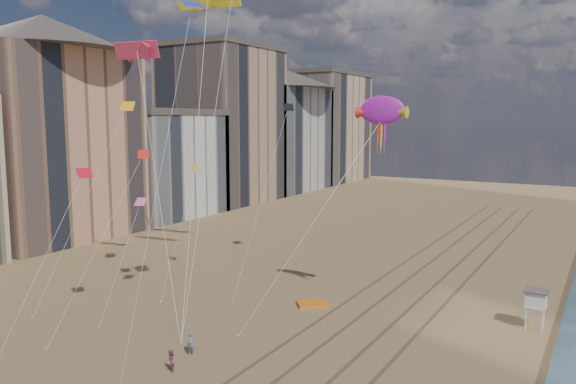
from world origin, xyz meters
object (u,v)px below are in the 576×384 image
(kite_flyer_a, at_px, (191,344))
(kite_flyer_b, at_px, (171,361))
(grounded_kite, at_px, (313,304))
(lifeguard_stand, at_px, (536,299))
(show_kite, at_px, (381,111))

(kite_flyer_a, height_order, kite_flyer_b, kite_flyer_a)
(grounded_kite, relative_size, kite_flyer_b, 1.72)
(grounded_kite, bearing_deg, kite_flyer_a, -139.49)
(kite_flyer_a, bearing_deg, lifeguard_stand, 21.44)
(grounded_kite, bearing_deg, kite_flyer_b, -135.70)
(grounded_kite, relative_size, show_kite, 0.13)
(grounded_kite, xyz_separation_m, show_kite, (5.71, -0.08, 15.87))
(show_kite, bearing_deg, kite_flyer_a, -122.37)
(grounded_kite, bearing_deg, show_kite, -39.97)
(kite_flyer_b, bearing_deg, show_kite, 112.83)
(lifeguard_stand, bearing_deg, kite_flyer_a, -139.27)
(grounded_kite, height_order, kite_flyer_b, kite_flyer_b)
(lifeguard_stand, height_order, show_kite, show_kite)
(grounded_kite, height_order, kite_flyer_a, kite_flyer_a)
(lifeguard_stand, xyz_separation_m, kite_flyer_a, (-18.91, -16.29, -1.51))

